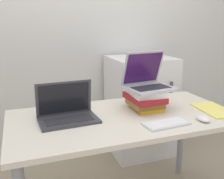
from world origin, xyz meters
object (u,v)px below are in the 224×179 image
at_px(laptop_left, 67,113).
at_px(laptop_on_books, 147,81).
at_px(mouse, 203,118).
at_px(notepad, 214,110).
at_px(book_stack, 145,98).
at_px(wireless_keyboard, 166,124).
at_px(mini_fridge, 140,106).

relative_size(laptop_left, laptop_on_books, 1.07).
xyz_separation_m(mouse, notepad, (0.20, 0.13, -0.01)).
xyz_separation_m(book_stack, mouse, (0.23, -0.32, -0.06)).
relative_size(laptop_left, notepad, 1.12).
distance_m(mouse, notepad, 0.24).
relative_size(laptop_on_books, wireless_keyboard, 1.20).
relative_size(book_stack, laptop_on_books, 0.85).
distance_m(laptop_left, laptop_on_books, 0.58).
distance_m(laptop_left, notepad, 0.98).
bearing_deg(wireless_keyboard, book_stack, 88.06).
xyz_separation_m(laptop_on_books, mini_fridge, (0.32, 0.75, -0.44)).
bearing_deg(notepad, mini_fridge, 95.23).
xyz_separation_m(laptop_on_books, notepad, (0.41, -0.20, -0.19)).
xyz_separation_m(notepad, mini_fridge, (-0.09, 0.95, -0.26)).
height_order(laptop_left, laptop_on_books, laptop_on_books).
bearing_deg(laptop_left, notepad, -9.97).
relative_size(laptop_on_books, mouse, 3.20).
bearing_deg(book_stack, mouse, -54.70).
bearing_deg(notepad, laptop_on_books, 153.85).
bearing_deg(book_stack, mini_fridge, 65.80).
bearing_deg(laptop_left, book_stack, 2.23).
distance_m(notepad, mini_fridge, 0.99).
distance_m(book_stack, mouse, 0.40).
xyz_separation_m(laptop_left, mini_fridge, (0.88, 0.78, -0.30)).
bearing_deg(notepad, mouse, -146.66).
bearing_deg(mini_fridge, laptop_on_books, -113.23).
bearing_deg(mini_fridge, mouse, -95.98).
relative_size(wireless_keyboard, notepad, 0.87).
bearing_deg(wireless_keyboard, mini_fridge, 71.57).
relative_size(laptop_on_books, mini_fridge, 0.34).
relative_size(laptop_left, wireless_keyboard, 1.29).
distance_m(wireless_keyboard, mouse, 0.24).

